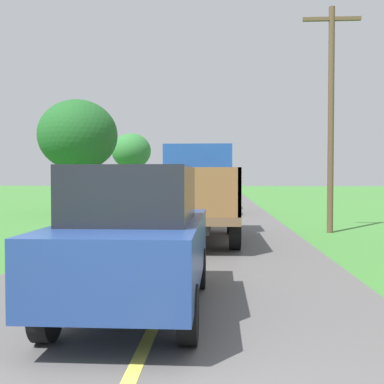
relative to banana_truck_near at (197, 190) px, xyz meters
name	(u,v)px	position (x,y,z in m)	size (l,w,h in m)	color
banana_truck_near	(197,190)	(0.00, 0.00, 0.00)	(2.38, 5.82, 2.80)	#2D2D30
banana_truck_far	(204,185)	(-0.17, 10.86, -0.01)	(2.38, 5.81, 2.80)	#2D2D30
utility_pole_roadside	(331,112)	(4.37, 1.96, 2.56)	(1.90, 0.20, 7.52)	brown
roadside_tree_near_left	(78,135)	(-6.71, 10.02, 2.57)	(4.09, 4.09, 5.90)	#4C3823
roadside_tree_mid_right	(131,151)	(-5.39, 17.78, 2.18)	(2.68, 2.68, 4.89)	#4C3823
following_car	(137,237)	(-0.43, -7.84, -0.41)	(1.74, 4.10, 1.92)	navy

